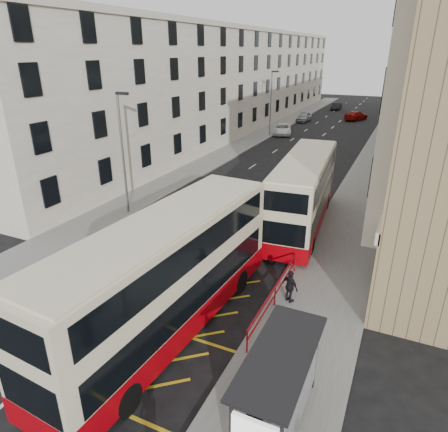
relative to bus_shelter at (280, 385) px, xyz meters
The scene contains 19 objects.
ground 8.62m from the bus_shelter, behind, with size 200.00×200.00×0.00m, color black.
pavement_right 30.46m from the bus_shelter, 90.65° to the left, with size 4.00×120.00×0.15m, color #62615D.
pavement_left 34.34m from the bus_shelter, 117.53° to the left, with size 3.00×120.00×0.15m, color #62615D.
kerb_right 30.55m from the bus_shelter, 94.41° to the left, with size 0.25×120.00×0.15m, color gray.
kerb_left 33.67m from the bus_shelter, 115.26° to the left, with size 0.25×120.00×0.15m, color gray.
road_markings 46.20m from the bus_shelter, 100.42° to the left, with size 10.00×110.00×0.01m, color silver, non-canonical shape.
terrace_left 50.98m from the bus_shelter, 115.38° to the left, with size 9.18×79.00×13.25m.
bus_shelter is the anchor object (origin of this frame).
guard_railing 6.61m from the bus_shelter, 108.82° to the left, with size 0.06×6.56×1.01m.
street_lamp_near 19.38m from the bus_shelter, 139.86° to the left, with size 0.93×0.18×8.00m.
street_lamp_far 44.94m from the bus_shelter, 109.12° to the left, with size 0.93×0.18×8.00m.
double_decker_front 6.25m from the bus_shelter, 151.81° to the left, with size 3.57×12.31×4.85m.
double_decker_rear 15.65m from the bus_shelter, 102.34° to the left, with size 3.60×11.57×4.54m.
litter_bin 1.74m from the bus_shelter, 160.05° to the left, with size 0.55×0.55×0.91m.
pedestrian_far 7.02m from the bus_shelter, 103.38° to the left, with size 0.90×0.37×1.53m, color black.
white_van 46.15m from the bus_shelter, 107.07° to the left, with size 2.30×4.99×1.39m, color white.
car_silver 57.20m from the bus_shelter, 103.70° to the left, with size 1.74×4.34×1.48m, color #969A9D.
car_dark 72.15m from the bus_shelter, 99.05° to the left, with size 1.38×3.97×1.31m, color black.
car_red 60.92m from the bus_shelter, 95.90° to the left, with size 2.03×4.99×1.45m, color #950B08.
Camera 1 is at (10.41, -8.46, 10.50)m, focal length 32.00 mm.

